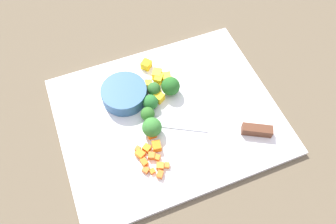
{
  "coord_description": "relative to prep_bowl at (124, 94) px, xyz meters",
  "views": [
    {
      "loc": [
        0.14,
        0.35,
        0.65
      ],
      "look_at": [
        0.0,
        0.0,
        0.02
      ],
      "focal_mm": 35.42,
      "sensor_mm": 36.0,
      "label": 1
    }
  ],
  "objects": [
    {
      "name": "prep_bowl",
      "position": [
        0.0,
        0.0,
        0.0
      ],
      "size": [
        0.1,
        0.1,
        0.03
      ],
      "primitive_type": "cylinder",
      "color": "#305A85",
      "rests_on": "cutting_board"
    },
    {
      "name": "pepper_dice_7",
      "position": [
        -0.08,
        -0.07,
        -0.01
      ],
      "size": [
        0.03,
        0.03,
        0.02
      ],
      "primitive_type": "cube",
      "rotation": [
        0.0,
        0.0,
        0.72
      ],
      "color": "yellow",
      "rests_on": "cutting_board"
    },
    {
      "name": "pepper_dice_1",
      "position": [
        -0.09,
        -0.03,
        -0.01
      ],
      "size": [
        0.03,
        0.03,
        0.02
      ],
      "primitive_type": "cube",
      "rotation": [
        0.0,
        0.0,
        0.98
      ],
      "color": "yellow",
      "rests_on": "cutting_board"
    },
    {
      "name": "carrot_dice_12",
      "position": [
        -0.02,
        0.15,
        -0.01
      ],
      "size": [
        0.02,
        0.02,
        0.02
      ],
      "primitive_type": "cube",
      "rotation": [
        0.0,
        0.0,
        1.42
      ],
      "color": "orange",
      "rests_on": "cutting_board"
    },
    {
      "name": "carrot_dice_5",
      "position": [
        0.01,
        0.14,
        -0.01
      ],
      "size": [
        0.01,
        0.01,
        0.01
      ],
      "primitive_type": "cube",
      "rotation": [
        0.0,
        0.0,
        2.22
      ],
      "color": "orange",
      "rests_on": "cutting_board"
    },
    {
      "name": "broccoli_floret_4",
      "position": [
        -0.1,
        0.02,
        0.01
      ],
      "size": [
        0.04,
        0.04,
        0.04
      ],
      "color": "#8DC366",
      "rests_on": "cutting_board"
    },
    {
      "name": "pepper_dice_3",
      "position": [
        -0.07,
        0.03,
        -0.01
      ],
      "size": [
        0.03,
        0.03,
        0.02
      ],
      "primitive_type": "cube",
      "rotation": [
        0.0,
        0.0,
        0.52
      ],
      "color": "yellow",
      "rests_on": "cutting_board"
    },
    {
      "name": "pepper_dice_0",
      "position": [
        -0.11,
        0.0,
        -0.01
      ],
      "size": [
        0.02,
        0.02,
        0.02
      ],
      "primitive_type": "cube",
      "rotation": [
        0.0,
        0.0,
        1.65
      ],
      "color": "yellow",
      "rests_on": "cutting_board"
    },
    {
      "name": "carrot_dice_0",
      "position": [
        -0.0,
        0.14,
        -0.01
      ],
      "size": [
        0.02,
        0.02,
        0.01
      ],
      "primitive_type": "cube",
      "rotation": [
        0.0,
        0.0,
        2.18
      ],
      "color": "orange",
      "rests_on": "cutting_board"
    },
    {
      "name": "carrot_dice_3",
      "position": [
        -0.02,
        0.19,
        -0.01
      ],
      "size": [
        0.02,
        0.02,
        0.01
      ],
      "primitive_type": "cube",
      "rotation": [
        0.0,
        0.0,
        2.71
      ],
      "color": "orange",
      "rests_on": "cutting_board"
    },
    {
      "name": "broccoli_floret_1",
      "position": [
        -0.03,
        0.11,
        0.0
      ],
      "size": [
        0.04,
        0.04,
        0.04
      ],
      "color": "#88BC5F",
      "rests_on": "cutting_board"
    },
    {
      "name": "broccoli_floret_0",
      "position": [
        -0.03,
        0.07,
        0.0
      ],
      "size": [
        0.03,
        0.03,
        0.04
      ],
      "color": "#81AB5B",
      "rests_on": "cutting_board"
    },
    {
      "name": "carrot_dice_8",
      "position": [
        0.0,
        0.19,
        -0.01
      ],
      "size": [
        0.01,
        0.01,
        0.01
      ],
      "primitive_type": "cube",
      "rotation": [
        0.0,
        0.0,
        0.15
      ],
      "color": "orange",
      "rests_on": "cutting_board"
    },
    {
      "name": "carrot_dice_2",
      "position": [
        0.01,
        0.17,
        -0.01
      ],
      "size": [
        0.01,
        0.02,
        0.01
      ],
      "primitive_type": "cube",
      "rotation": [
        0.0,
        0.0,
        0.25
      ],
      "color": "orange",
      "rests_on": "cutting_board"
    },
    {
      "name": "carrot_dice_9",
      "position": [
        0.01,
        0.15,
        -0.01
      ],
      "size": [
        0.02,
        0.02,
        0.01
      ],
      "primitive_type": "cube",
      "rotation": [
        0.0,
        0.0,
        0.52
      ],
      "color": "orange",
      "rests_on": "cutting_board"
    },
    {
      "name": "pepper_dice_6",
      "position": [
        -0.09,
        -0.02,
        -0.01
      ],
      "size": [
        0.03,
        0.03,
        0.02
      ],
      "primitive_type": "cube",
      "rotation": [
        0.0,
        0.0,
        0.92
      ],
      "color": "yellow",
      "rests_on": "cutting_board"
    },
    {
      "name": "carrot_dice_10",
      "position": [
        -0.01,
        0.21,
        -0.01
      ],
      "size": [
        0.02,
        0.02,
        0.01
      ],
      "primitive_type": "cube",
      "rotation": [
        0.0,
        0.0,
        2.46
      ],
      "color": "orange",
      "rests_on": "cutting_board"
    },
    {
      "name": "cutting_board",
      "position": [
        -0.08,
        0.08,
        -0.02
      ],
      "size": [
        0.48,
        0.39,
        0.01
      ],
      "primitive_type": "cube",
      "color": "white",
      "rests_on": "ground_plane"
    },
    {
      "name": "carrot_dice_11",
      "position": [
        -0.03,
        0.19,
        -0.01
      ],
      "size": [
        0.01,
        0.01,
        0.01
      ],
      "primitive_type": "cube",
      "rotation": [
        0.0,
        0.0,
        1.09
      ],
      "color": "orange",
      "rests_on": "cutting_board"
    },
    {
      "name": "pepper_dice_8",
      "position": [
        -0.11,
        -0.02,
        -0.01
      ],
      "size": [
        0.02,
        0.02,
        0.01
      ],
      "primitive_type": "cube",
      "rotation": [
        0.0,
        0.0,
        1.35
      ],
      "color": "yellow",
      "rests_on": "cutting_board"
    },
    {
      "name": "carrot_dice_4",
      "position": [
        -0.02,
        0.12,
        -0.01
      ],
      "size": [
        0.02,
        0.02,
        0.01
      ],
      "primitive_type": "cube",
      "rotation": [
        0.0,
        0.0,
        1.57
      ],
      "color": "orange",
      "rests_on": "cutting_board"
    },
    {
      "name": "broccoli_floret_3",
      "position": [
        -0.07,
        0.01,
        0.0
      ],
      "size": [
        0.03,
        0.03,
        0.04
      ],
      "color": "#8BAB58",
      "rests_on": "cutting_board"
    },
    {
      "name": "broccoli_floret_2",
      "position": [
        -0.05,
        0.04,
        0.0
      ],
      "size": [
        0.03,
        0.03,
        0.04
      ],
      "color": "#80BE63",
      "rests_on": "cutting_board"
    },
    {
      "name": "chef_knife",
      "position": [
        -0.19,
        0.17,
        -0.01
      ],
      "size": [
        0.26,
        0.15,
        0.02
      ],
      "rotation": [
        0.0,
        0.0,
        5.78
      ],
      "color": "silver",
      "rests_on": "cutting_board"
    },
    {
      "name": "pepper_dice_4",
      "position": [
        -0.06,
        0.0,
        -0.01
      ],
      "size": [
        0.02,
        0.02,
        0.01
      ],
      "primitive_type": "cube",
      "rotation": [
        0.0,
        0.0,
        2.49
      ],
      "color": "yellow",
      "rests_on": "cutting_board"
    },
    {
      "name": "carrot_dice_7",
      "position": [
        -0.01,
        0.16,
        -0.01
      ],
      "size": [
        0.02,
        0.02,
        0.01
      ],
      "primitive_type": "cube",
      "rotation": [
        0.0,
        0.0,
        2.7
      ],
      "color": "orange",
      "rests_on": "cutting_board"
    },
    {
      "name": "carrot_dice_6",
      "position": [
        -0.02,
        0.17,
        -0.01
      ],
      "size": [
        0.02,
        0.02,
        0.01
      ],
      "primitive_type": "cube",
      "rotation": [
        0.0,
        0.0,
        0.88
      ],
      "color": "orange",
      "rests_on": "cutting_board"
    },
    {
      "name": "carrot_dice_1",
      "position": [
        0.01,
        0.19,
        -0.01
      ],
      "size": [
        0.02,
        0.02,
        0.01
      ],
      "primitive_type": "cube",
      "rotation": [
        0.0,
        0.0,
        2.21
      ],
      "color": "orange",
      "rests_on": "cutting_board"
    },
    {
      "name": "pepper_dice_5",
      "position": [
        -0.08,
        0.01,
        -0.01
      ],
      "size": [
        0.01,
        0.02,
        0.01
      ],
      "primitive_type": "cube",
      "rotation": [
        0.0,
        0.0,
        1.92
      ],
      "color": "yellow",
      "rests_on": "cutting_board"
    },
    {
      "name": "pepper_dice_2",
      "position": [
        -0.06,
        -0.01,
        -0.01
      ],
      "size": [
        0.02,
        0.02,
        0.02
      ],
      "primitive_type": "cube",
      "rotation": [
        0.0,
        0.0,
        1.17
      ],
      "color": "yellow",
      "rests_on": "cutting_board"
    },
    {
      "name": "ground_plane",
      "position": [
        -0.08,
        0.08,
        -0.03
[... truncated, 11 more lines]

